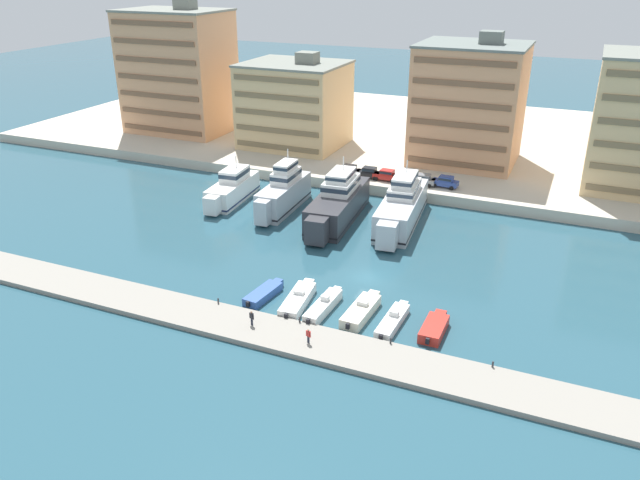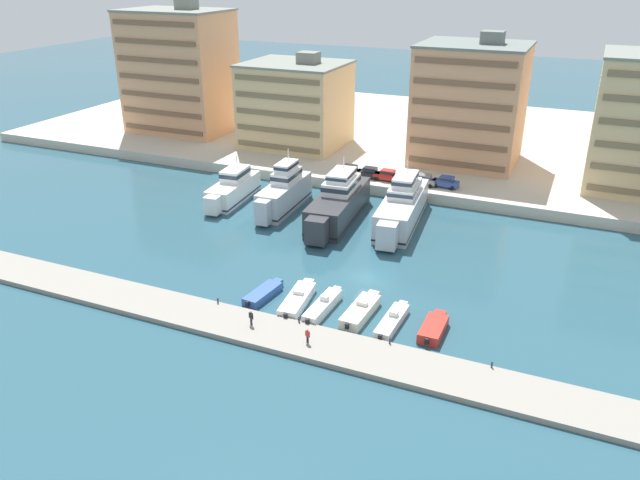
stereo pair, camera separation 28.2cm
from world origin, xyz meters
TOP-DOWN VIEW (x-y plane):
  - ground_plane at (0.00, 0.00)m, footprint 400.00×400.00m
  - quay_promenade at (0.00, 61.90)m, footprint 180.00×70.00m
  - pier_dock at (0.00, -15.58)m, footprint 120.00×5.65m
  - yacht_white_far_left at (-27.99, 16.16)m, footprint 4.88×14.98m
  - yacht_silver_left at (-19.02, 15.98)m, footprint 4.29×15.78m
  - yacht_charcoal_mid_left at (-9.99, 15.26)m, footprint 6.42×20.26m
  - yacht_silver_center_left at (-1.24, 17.64)m, footprint 6.37×20.74m
  - motorboat_blue_far_left at (-9.07, -9.01)m, footprint 2.40×6.46m
  - motorboat_white_left at (-4.91, -8.85)m, footprint 2.92×8.32m
  - motorboat_white_mid_left at (-1.81, -9.08)m, footprint 1.78×7.90m
  - motorboat_cream_center_left at (2.22, -8.32)m, footprint 2.40×7.85m
  - motorboat_white_center at (5.84, -8.84)m, footprint 1.84×7.66m
  - motorboat_red_center_right at (10.11, -8.62)m, footprint 2.13×6.05m
  - car_black_far_left at (-13.97, 30.05)m, footprint 4.19×2.11m
  - car_black_left at (-10.51, 30.14)m, footprint 4.11×1.94m
  - car_red_mid_left at (-7.45, 30.01)m, footprint 4.15×2.03m
  - car_white_center_left at (-4.31, 30.12)m, footprint 4.11×1.93m
  - car_grey_center at (-1.50, 30.11)m, footprint 4.13×1.98m
  - car_blue_center_right at (2.03, 30.51)m, footprint 4.20×2.14m
  - apartment_block_far_left at (-56.64, 44.50)m, footprint 20.45×14.41m
  - apartment_block_left at (-30.18, 43.59)m, footprint 18.30×15.71m
  - apartment_block_mid_left at (1.80, 45.92)m, footprint 17.74×15.88m
  - pedestrian_near_edge at (-0.42, -16.08)m, footprint 0.58×0.32m
  - pedestrian_mid_deck at (-7.00, -15.41)m, footprint 0.60×0.33m
  - bollard_west at (-12.48, -13.00)m, footprint 0.20×0.20m
  - bollard_west_mid at (-2.79, -13.00)m, footprint 0.20×0.20m
  - bollard_east_mid at (6.89, -13.00)m, footprint 0.20×0.20m
  - bollard_east at (16.57, -13.00)m, footprint 0.20×0.20m

SIDE VIEW (x-z plane):
  - ground_plane at x=0.00m, z-range 0.00..0.00m
  - pier_dock at x=0.00m, z-range 0.00..0.54m
  - motorboat_blue_far_left at x=-9.07m, z-range 0.00..0.91m
  - motorboat_white_center at x=5.84m, z-range -0.24..1.19m
  - motorboat_red_center_right at x=10.11m, z-range 0.00..1.07m
  - motorboat_white_left at x=-4.91m, z-range -0.20..1.30m
  - motorboat_cream_center_left at x=2.22m, z-range -0.20..1.32m
  - motorboat_white_mid_left at x=-1.81m, z-range -0.25..1.39m
  - quay_promenade at x=0.00m, z-range 0.00..1.70m
  - bollard_west at x=-12.48m, z-range 0.56..1.17m
  - bollard_west_mid at x=-2.79m, z-range 0.56..1.17m
  - bollard_east_mid at x=6.89m, z-range 0.56..1.17m
  - bollard_east at x=16.57m, z-range 0.56..1.17m
  - pedestrian_near_edge at x=-0.42m, z-range 0.69..2.24m
  - pedestrian_mid_deck at x=-7.00m, z-range 0.69..2.30m
  - yacht_white_far_left at x=-27.99m, z-range -1.39..5.28m
  - yacht_silver_center_left at x=-1.24m, z-range -1.75..6.83m
  - yacht_charcoal_mid_left at x=-9.99m, z-range -1.75..6.95m
  - yacht_silver_left at x=-19.02m, z-range -1.77..7.04m
  - car_black_far_left at x=-13.97m, z-range 1.78..3.58m
  - car_black_left at x=-10.51m, z-range 1.78..3.58m
  - car_red_mid_left at x=-7.45m, z-range 1.78..3.58m
  - car_white_center_left at x=-4.31m, z-range 1.78..3.58m
  - car_grey_center at x=-1.50m, z-range 1.78..3.58m
  - car_blue_center_right at x=2.03m, z-range 1.78..3.58m
  - apartment_block_left at x=-30.18m, z-range 0.75..18.19m
  - apartment_block_mid_left at x=1.80m, z-range 0.75..22.86m
  - apartment_block_far_left at x=-56.64m, z-range 0.75..26.62m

